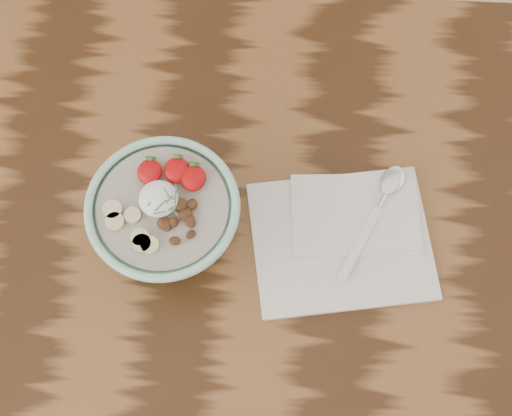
{
  "coord_description": "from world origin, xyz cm",
  "views": [
    {
      "loc": [
        10.96,
        -25.11,
        164.43
      ],
      "look_at": [
        9.29,
        5.21,
        86.11
      ],
      "focal_mm": 50.0,
      "sensor_mm": 36.0,
      "label": 1
    }
  ],
  "objects": [
    {
      "name": "spoon",
      "position": [
        26.08,
        11.48,
        76.82
      ],
      "size": [
        9.6,
        17.24,
        0.95
      ],
      "rotation": [
        0.0,
        0.0,
        -0.44
      ],
      "color": "silver",
      "rests_on": "napkin"
    },
    {
      "name": "table",
      "position": [
        0.0,
        0.0,
        65.7
      ],
      "size": [
        160.0,
        90.0,
        75.0
      ],
      "color": "#351D0D",
      "rests_on": "ground"
    },
    {
      "name": "napkin",
      "position": [
        20.91,
        6.06,
        75.6
      ],
      "size": [
        25.88,
        22.26,
        1.42
      ],
      "rotation": [
        0.0,
        0.0,
        0.17
      ],
      "color": "silver",
      "rests_on": "table"
    },
    {
      "name": "breakfast_bowl",
      "position": [
        -1.94,
        5.17,
        81.34
      ],
      "size": [
        18.75,
        18.75,
        12.34
      ],
      "rotation": [
        0.0,
        0.0,
        0.32
      ],
      "color": "#9CD2BB",
      "rests_on": "table"
    }
  ]
}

